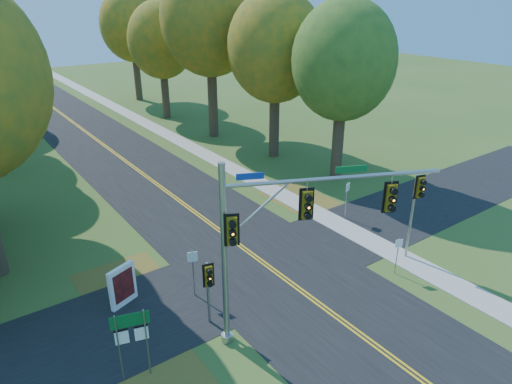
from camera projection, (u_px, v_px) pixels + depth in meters
ground at (292, 284)px, 21.84m from camera, size 160.00×160.00×0.00m
road_main at (292, 284)px, 21.83m from camera, size 8.00×160.00×0.02m
road_cross at (267, 266)px, 23.32m from camera, size 60.00×6.00×0.02m
centerline_left at (291, 285)px, 21.77m from camera, size 0.10×160.00×0.01m
centerline_right at (294, 283)px, 21.88m from camera, size 0.10×160.00×0.01m
sidewalk_east at (379, 246)px, 25.15m from camera, size 1.60×160.00×0.06m
leaf_patch_w_near at (131, 291)px, 21.32m from camera, size 4.00×6.00×0.00m
leaf_patch_e at (313, 206)px, 29.94m from camera, size 3.50×8.00×0.00m
tree_e_a at (344, 61)px, 31.14m from camera, size 7.20×7.20×12.73m
tree_e_b at (276, 47)px, 35.73m from camera, size 7.60×7.60×13.33m
tree_e_c at (210, 19)px, 40.47m from camera, size 8.80×8.80×15.79m
tree_e_d at (161, 40)px, 47.93m from camera, size 7.00×7.00×12.32m
tree_e_e at (132, 25)px, 56.16m from camera, size 7.80×7.80×13.74m
traffic_mast at (280, 229)px, 16.67m from camera, size 7.66×3.74×7.60m
east_signal_pole at (417, 196)px, 22.52m from camera, size 0.54×0.64×4.74m
ped_signal_pole at (209, 280)px, 18.32m from camera, size 0.47×0.55×3.01m
route_sign_cluster at (131, 332)px, 15.80m from camera, size 1.29×0.42×2.87m
info_kiosk at (122, 286)px, 20.09m from camera, size 1.37×0.69×1.94m
reg_sign_e_north at (347, 194)px, 27.57m from camera, size 0.45×0.18×2.43m
reg_sign_e_south at (398, 250)px, 22.15m from camera, size 0.37×0.17×2.00m
reg_sign_w at (193, 265)px, 20.40m from camera, size 0.44×0.19×2.40m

